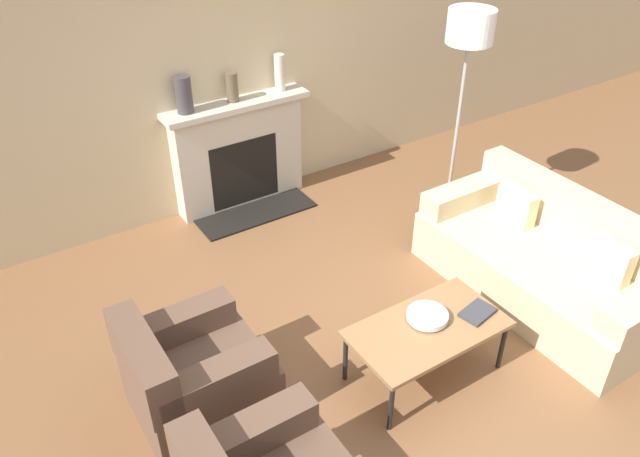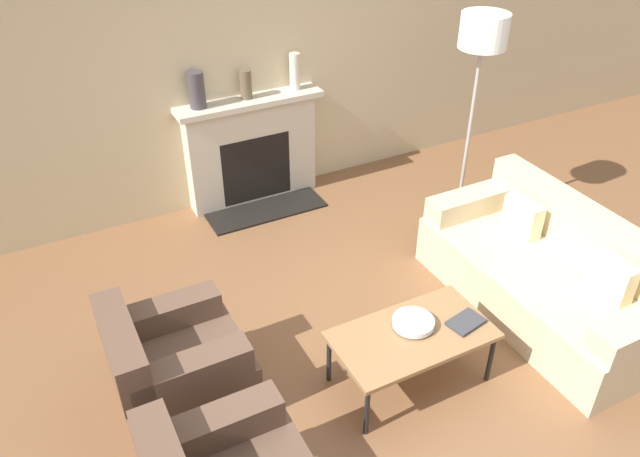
% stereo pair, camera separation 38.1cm
% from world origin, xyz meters
% --- Properties ---
extents(ground_plane, '(18.00, 18.00, 0.00)m').
position_xyz_m(ground_plane, '(0.00, 0.00, 0.00)').
color(ground_plane, brown).
extents(wall_back, '(18.00, 0.06, 2.90)m').
position_xyz_m(wall_back, '(0.00, 2.66, 1.45)').
color(wall_back, '#C6B289').
rests_on(wall_back, ground_plane).
extents(fireplace, '(1.35, 0.59, 1.03)m').
position_xyz_m(fireplace, '(-0.07, 2.51, 0.50)').
color(fireplace, beige).
rests_on(fireplace, ground_plane).
extents(couch, '(0.91, 1.89, 0.77)m').
position_xyz_m(couch, '(1.27, 0.04, 0.29)').
color(couch, '#CCB78E').
rests_on(couch, ground_plane).
extents(armchair_far, '(0.80, 0.72, 0.76)m').
position_xyz_m(armchair_far, '(-1.46, 0.40, 0.30)').
color(armchair_far, brown).
rests_on(armchair_far, ground_plane).
extents(coffee_table, '(1.02, 0.56, 0.42)m').
position_xyz_m(coffee_table, '(-0.06, -0.12, 0.38)').
color(coffee_table, olive).
rests_on(coffee_table, ground_plane).
extents(bowl, '(0.27, 0.27, 0.05)m').
position_xyz_m(bowl, '(-0.02, -0.06, 0.45)').
color(bowl, silver).
rests_on(bowl, coffee_table).
extents(book, '(0.26, 0.20, 0.02)m').
position_xyz_m(book, '(0.29, -0.20, 0.43)').
color(book, '#38383D').
rests_on(book, coffee_table).
extents(floor_lamp, '(0.37, 0.37, 1.89)m').
position_xyz_m(floor_lamp, '(1.39, 1.25, 1.62)').
color(floor_lamp, gray).
rests_on(floor_lamp, ground_plane).
extents(mantel_vase_left, '(0.14, 0.14, 0.32)m').
position_xyz_m(mantel_vase_left, '(-0.53, 2.53, 1.19)').
color(mantel_vase_left, '#3D383D').
rests_on(mantel_vase_left, fireplace).
extents(mantel_vase_center_left, '(0.10, 0.10, 0.26)m').
position_xyz_m(mantel_vase_center_left, '(-0.08, 2.53, 1.16)').
color(mantel_vase_center_left, brown).
rests_on(mantel_vase_center_left, fireplace).
extents(mantel_vase_center_right, '(0.10, 0.10, 0.33)m').
position_xyz_m(mantel_vase_center_right, '(0.39, 2.53, 1.19)').
color(mantel_vase_center_right, beige).
rests_on(mantel_vase_center_right, fireplace).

